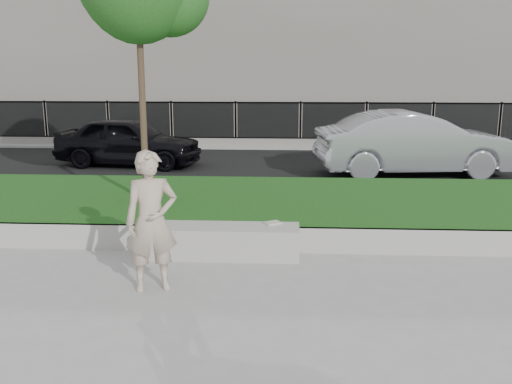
# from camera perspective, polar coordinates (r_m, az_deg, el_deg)

# --- Properties ---
(ground) EXTENTS (90.00, 90.00, 0.00)m
(ground) POSITION_cam_1_polar(r_m,az_deg,el_deg) (7.95, -5.46, -8.28)
(ground) COLOR gray
(ground) RESTS_ON ground
(grass_bank) EXTENTS (34.00, 4.00, 0.40)m
(grass_bank) POSITION_cam_1_polar(r_m,az_deg,el_deg) (10.73, -3.13, -1.56)
(grass_bank) COLOR black
(grass_bank) RESTS_ON ground
(grass_kerb) EXTENTS (34.00, 0.08, 0.40)m
(grass_kerb) POSITION_cam_1_polar(r_m,az_deg,el_deg) (8.86, -4.49, -4.67)
(grass_kerb) COLOR #9D9A93
(grass_kerb) RESTS_ON ground
(street) EXTENTS (34.00, 7.00, 0.04)m
(street) POSITION_cam_1_polar(r_m,az_deg,el_deg) (16.13, -1.01, 2.62)
(street) COLOR black
(street) RESTS_ON ground
(far_pavement) EXTENTS (34.00, 3.00, 0.12)m
(far_pavement) POSITION_cam_1_polar(r_m,az_deg,el_deg) (20.56, -0.11, 4.92)
(far_pavement) COLOR gray
(far_pavement) RESTS_ON ground
(iron_fence) EXTENTS (32.00, 0.30, 1.50)m
(iron_fence) POSITION_cam_1_polar(r_m,az_deg,el_deg) (19.51, -0.28, 5.93)
(iron_fence) COLOR slate
(iron_fence) RESTS_ON far_pavement
(building_facade) EXTENTS (34.00, 10.00, 10.00)m
(building_facade) POSITION_cam_1_polar(r_m,az_deg,el_deg) (27.45, 0.75, 17.20)
(building_facade) COLOR slate
(building_facade) RESTS_ON ground
(stone_bench) EXTENTS (2.32, 0.58, 0.47)m
(stone_bench) POSITION_cam_1_polar(r_m,az_deg,el_deg) (8.60, -3.45, -4.94)
(stone_bench) COLOR #9D9A93
(stone_bench) RESTS_ON ground
(man) EXTENTS (0.76, 0.62, 1.80)m
(man) POSITION_cam_1_polar(r_m,az_deg,el_deg) (7.30, -10.42, -2.90)
(man) COLOR #B8A38E
(man) RESTS_ON ground
(book) EXTENTS (0.30, 0.28, 0.03)m
(book) POSITION_cam_1_polar(r_m,az_deg,el_deg) (8.63, 1.67, -3.12)
(book) COLOR beige
(book) RESTS_ON stone_bench
(car_dark) EXTENTS (4.21, 2.12, 1.37)m
(car_dark) POSITION_cam_1_polar(r_m,az_deg,el_deg) (16.37, -12.62, 4.97)
(car_dark) COLOR black
(car_dark) RESTS_ON street
(car_silver) EXTENTS (5.14, 2.36, 1.63)m
(car_silver) POSITION_cam_1_polar(r_m,az_deg,el_deg) (15.13, 15.55, 4.69)
(car_silver) COLOR #9B9CA3
(car_silver) RESTS_ON street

